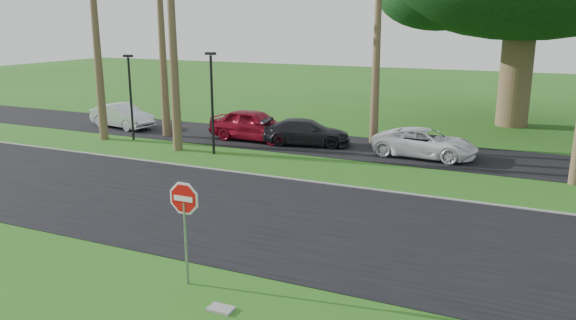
% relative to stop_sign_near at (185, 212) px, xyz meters
% --- Properties ---
extents(ground, '(120.00, 120.00, 0.00)m').
position_rel_stop_sign_near_xyz_m(ground, '(-0.50, 3.00, -1.77)').
color(ground, '#275A16').
rests_on(ground, ground).
extents(road, '(120.00, 8.00, 0.02)m').
position_rel_stop_sign_near_xyz_m(road, '(-0.50, 5.00, -1.76)').
color(road, black).
rests_on(road, ground).
extents(parking_strip, '(120.00, 5.00, 0.02)m').
position_rel_stop_sign_near_xyz_m(parking_strip, '(-0.50, 15.50, -1.76)').
color(parking_strip, black).
rests_on(parking_strip, ground).
extents(curb, '(120.00, 0.12, 0.06)m').
position_rel_stop_sign_near_xyz_m(curb, '(-0.50, 9.05, -1.74)').
color(curb, gray).
rests_on(curb, ground).
extents(stop_sign_near, '(1.05, 0.07, 2.62)m').
position_rel_stop_sign_near_xyz_m(stop_sign_near, '(0.00, 0.00, 0.00)').
color(stop_sign_near, gray).
rests_on(stop_sign_near, ground).
extents(streetlight_left, '(0.45, 0.25, 4.34)m').
position_rel_stop_sign_near_xyz_m(streetlight_left, '(-12.00, 12.50, 0.72)').
color(streetlight_left, black).
rests_on(streetlight_left, ground).
extents(streetlight_right, '(0.45, 0.25, 4.64)m').
position_rel_stop_sign_near_xyz_m(streetlight_right, '(-6.50, 11.50, 0.88)').
color(streetlight_right, black).
rests_on(streetlight_right, ground).
extents(car_silver, '(4.30, 2.14, 1.35)m').
position_rel_stop_sign_near_xyz_m(car_silver, '(-14.72, 14.85, -1.10)').
color(car_silver, silver).
rests_on(car_silver, ground).
extents(car_red, '(4.71, 2.03, 1.58)m').
position_rel_stop_sign_near_xyz_m(car_red, '(-6.25, 14.97, -0.98)').
color(car_red, maroon).
rests_on(car_red, ground).
extents(car_dark, '(4.60, 2.68, 1.25)m').
position_rel_stop_sign_near_xyz_m(car_dark, '(-3.35, 15.08, -1.15)').
color(car_dark, black).
rests_on(car_dark, ground).
extents(car_minivan, '(4.73, 2.43, 1.28)m').
position_rel_stop_sign_near_xyz_m(car_minivan, '(2.48, 14.94, -1.13)').
color(car_minivan, white).
rests_on(car_minivan, ground).
extents(utility_slab, '(0.55, 0.35, 0.06)m').
position_rel_stop_sign_near_xyz_m(utility_slab, '(1.36, -0.75, -1.74)').
color(utility_slab, gray).
rests_on(utility_slab, ground).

